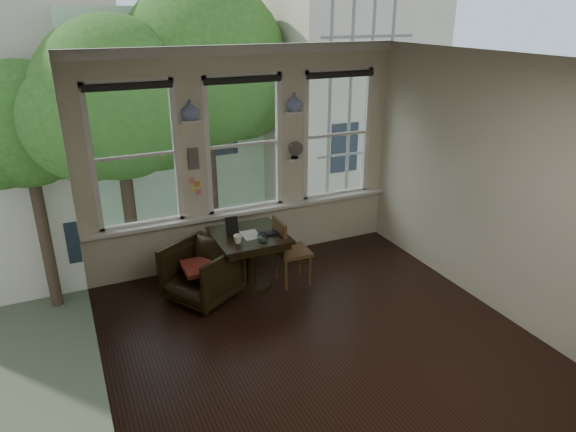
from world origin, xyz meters
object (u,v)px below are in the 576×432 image
side_chair_right (293,251)px  laptop (270,235)px  mug (238,239)px  table (250,260)px  armchair_left (202,273)px

side_chair_right → laptop: size_ratio=3.11×
side_chair_right → mug: (-0.77, -0.05, 0.34)m
table → mug: 0.52m
table → armchair_left: (-0.66, -0.06, -0.01)m
laptop → mug: 0.44m
table → side_chair_right: side_chair_right is taller
laptop → mug: size_ratio=2.68×
armchair_left → side_chair_right: size_ratio=0.87×
laptop → mug: (-0.44, -0.04, 0.04)m
armchair_left → mug: bearing=41.7°
side_chair_right → mug: size_ratio=8.34×
table → mug: mug is taller
laptop → side_chair_right: bearing=19.9°
table → laptop: laptop is taller
armchair_left → mug: 0.64m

